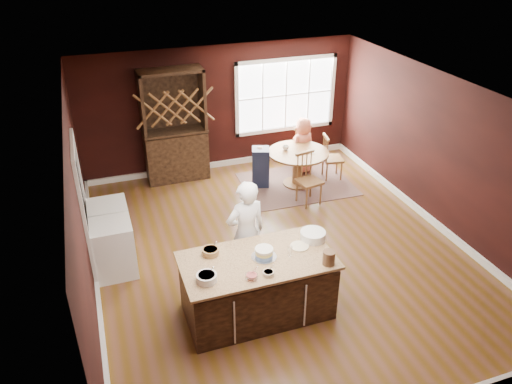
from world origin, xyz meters
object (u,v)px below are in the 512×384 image
at_px(dining_table, 298,161).
at_px(chair_north, 298,145).
at_px(chair_east, 333,157).
at_px(high_chair, 261,166).
at_px(layer_cake, 264,253).
at_px(kitchen_island, 257,287).
at_px(washer, 114,249).
at_px(baker, 246,233).
at_px(toddler, 258,147).
at_px(dryer, 110,228).
at_px(hutch, 174,126).
at_px(seated_woman, 303,146).
at_px(chair_south, 309,179).

distance_m(dining_table, chair_north, 0.87).
height_order(chair_east, high_chair, chair_east).
bearing_deg(layer_cake, kitchen_island, -170.12).
height_order(chair_north, washer, chair_north).
relative_size(kitchen_island, baker, 1.21).
distance_m(layer_cake, toddler, 3.94).
bearing_deg(dryer, high_chair, 24.03).
bearing_deg(toddler, chair_north, 22.01).
height_order(dining_table, layer_cake, layer_cake).
xyz_separation_m(kitchen_island, hutch, (-0.22, 4.53, 0.74)).
xyz_separation_m(hutch, washer, (-1.58, -2.94, -0.73)).
bearing_deg(layer_cake, seated_woman, 59.27).
bearing_deg(baker, dryer, -46.38).
distance_m(high_chair, hutch, 1.96).
bearing_deg(baker, high_chair, -121.71).
bearing_deg(dryer, washer, -90.00).
relative_size(dining_table, dryer, 1.40).
xyz_separation_m(dining_table, toddler, (-0.75, 0.35, 0.28)).
xyz_separation_m(dining_table, chair_east, (0.83, 0.04, -0.04)).
xyz_separation_m(layer_cake, chair_north, (2.33, 4.18, -0.47)).
distance_m(toddler, washer, 3.82).
distance_m(hutch, dryer, 2.88).
bearing_deg(chair_east, layer_cake, 150.84).
bearing_deg(dining_table, toddler, 154.98).
relative_size(dining_table, chair_south, 1.20).
bearing_deg(kitchen_island, high_chair, 69.64).
bearing_deg(baker, washer, -32.28).
height_order(chair_south, dryer, chair_south).
distance_m(chair_south, dryer, 3.79).
bearing_deg(hutch, chair_east, -19.20).
bearing_deg(hutch, dining_table, -26.07).
height_order(chair_south, washer, chair_south).
xyz_separation_m(kitchen_island, dryer, (-1.80, 2.23, 0.01)).
xyz_separation_m(dining_table, dryer, (-3.88, -1.17, -0.09)).
distance_m(baker, high_chair, 3.18).
xyz_separation_m(hutch, dryer, (-1.58, -2.30, -0.73)).
relative_size(chair_east, washer, 1.11).
distance_m(dining_table, baker, 3.34).
bearing_deg(chair_east, toddler, 88.98).
bearing_deg(high_chair, layer_cake, -90.78).
relative_size(washer, dryer, 1.00).
relative_size(chair_south, high_chair, 1.21).
distance_m(dining_table, high_chair, 0.78).
relative_size(hutch, dryer, 2.63).
xyz_separation_m(baker, chair_north, (2.35, 3.45, -0.33)).
distance_m(layer_cake, chair_north, 4.81).
distance_m(chair_east, chair_south, 1.25).
relative_size(dining_table, baker, 0.73).
relative_size(seated_woman, toddler, 4.79).
relative_size(seated_woman, dryer, 1.39).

